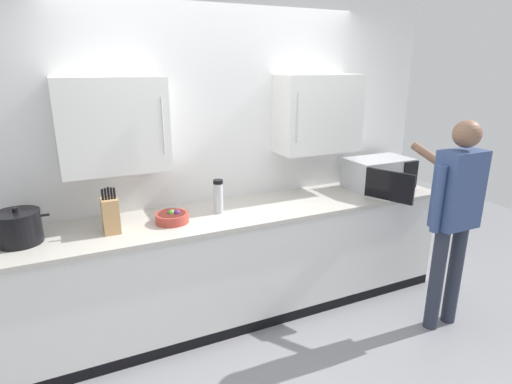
# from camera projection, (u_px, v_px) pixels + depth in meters

# --- Properties ---
(ground_plane) EXTENTS (9.40, 9.40, 0.00)m
(ground_plane) POSITION_uv_depth(u_px,v_px,m) (277.00, 363.00, 2.96)
(ground_plane) COLOR gray
(back_wall_tiled) EXTENTS (4.08, 0.44, 2.72)m
(back_wall_tiled) POSITION_uv_depth(u_px,v_px,m) (220.00, 142.00, 3.46)
(back_wall_tiled) COLOR white
(back_wall_tiled) RESTS_ON ground_plane
(counter_unit) EXTENTS (3.75, 0.70, 0.92)m
(counter_unit) POSITION_uv_depth(u_px,v_px,m) (237.00, 263.00, 3.45)
(counter_unit) COLOR white
(counter_unit) RESTS_ON ground_plane
(microwave_oven) EXTENTS (0.61, 0.77, 0.28)m
(microwave_oven) POSITION_uv_depth(u_px,v_px,m) (377.00, 174.00, 3.89)
(microwave_oven) COLOR #B7BABF
(microwave_oven) RESTS_ON counter_unit
(stock_pot) EXTENTS (0.38, 0.29, 0.24)m
(stock_pot) POSITION_uv_depth(u_px,v_px,m) (18.00, 228.00, 2.68)
(stock_pot) COLOR black
(stock_pot) RESTS_ON counter_unit
(knife_block) EXTENTS (0.11, 0.15, 0.33)m
(knife_block) POSITION_uv_depth(u_px,v_px,m) (110.00, 215.00, 2.85)
(knife_block) COLOR tan
(knife_block) RESTS_ON counter_unit
(thermos_flask) EXTENTS (0.08, 0.08, 0.27)m
(thermos_flask) POSITION_uv_depth(u_px,v_px,m) (218.00, 196.00, 3.23)
(thermos_flask) COLOR #B7BABF
(thermos_flask) RESTS_ON counter_unit
(fruit_bowl) EXTENTS (0.25, 0.25, 0.10)m
(fruit_bowl) POSITION_uv_depth(u_px,v_px,m) (172.00, 217.00, 3.06)
(fruit_bowl) COLOR #AD3D33
(fruit_bowl) RESTS_ON counter_unit
(person_figure) EXTENTS (0.44, 0.66, 1.67)m
(person_figure) POSITION_uv_depth(u_px,v_px,m) (454.00, 209.00, 3.13)
(person_figure) COLOR #282D3D
(person_figure) RESTS_ON ground_plane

